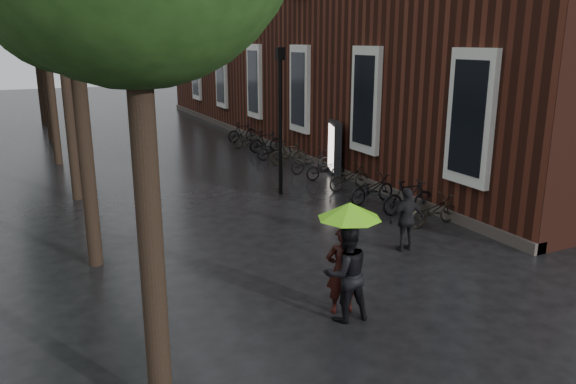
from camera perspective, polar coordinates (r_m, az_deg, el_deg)
ground at (r=9.28m, az=15.14°, el=-17.92°), size 120.00×120.00×0.00m
brick_building at (r=29.76m, az=6.74°, el=17.02°), size 10.20×33.20×12.00m
person_burgundy at (r=10.60m, az=5.47°, el=-7.86°), size 0.69×0.52×1.70m
person_black at (r=10.32m, az=5.92°, el=-8.21°), size 0.93×0.76×1.81m
lime_umbrella at (r=10.01m, az=6.28°, el=-1.89°), size 1.17×1.17×1.71m
pedestrian_walking at (r=13.89m, az=11.98°, el=-2.75°), size 0.96×0.48×1.58m
parked_bicycles at (r=21.54m, az=2.49°, el=3.02°), size 2.08×15.33×1.04m
ad_lightbox at (r=21.33m, az=4.74°, el=4.45°), size 0.31×1.36×2.06m
lamp_post at (r=18.25m, az=-0.79°, el=8.60°), size 0.25×0.25×4.77m
cycle_sign at (r=23.46m, az=-19.57°, el=6.20°), size 0.13×0.46×2.54m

